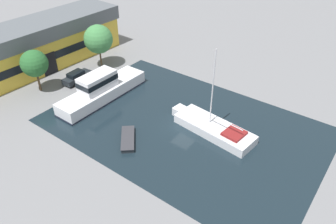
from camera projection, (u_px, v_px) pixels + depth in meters
ground_plane at (184, 125)px, 40.70m from camera, size 440.00×440.00×0.00m
water_canal at (184, 125)px, 40.70m from camera, size 21.97×32.98×0.01m
warehouse_building at (33, 46)px, 51.75m from camera, size 30.81×8.84×7.25m
quay_tree_near_building at (34, 63)px, 45.25m from camera, size 3.79×3.79×6.22m
quay_tree_by_water at (98, 39)px, 51.38m from camera, size 4.53×4.53×7.00m
parked_car at (77, 77)px, 49.36m from camera, size 4.74×1.97×1.68m
sailboat_moored at (213, 128)px, 39.22m from camera, size 4.48×11.37×10.62m
motor_cruiser at (101, 90)px, 45.03m from camera, size 13.98×3.62×4.01m
small_dinghy at (128, 139)px, 38.03m from camera, size 4.35×4.08×0.55m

